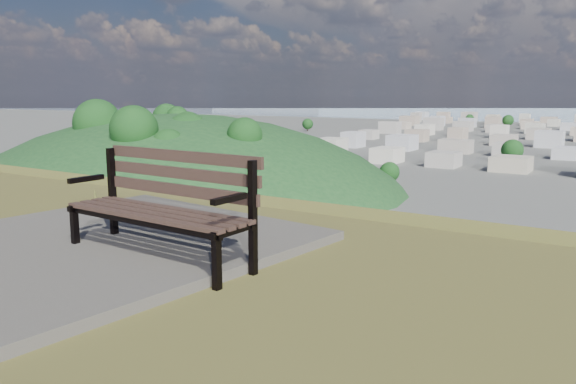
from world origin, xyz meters
The scene contains 3 objects.
park_bench centered at (-1.38, 1.71, 25.51)m, with size 1.76×0.63×0.91m.
gravel_patch centered at (-2.23, 1.10, 25.04)m, with size 3.10×4.43×0.09m, color #5F5B53.
green_wooded_hill centered at (-115.14, 120.45, 0.12)m, with size 159.63×127.70×79.82m.
Camera 1 is at (1.92, -1.57, 26.38)m, focal length 35.00 mm.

